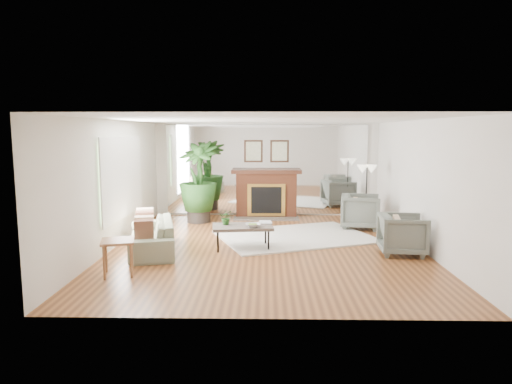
{
  "coord_description": "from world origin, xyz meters",
  "views": [
    {
      "loc": [
        -0.02,
        -8.82,
        2.28
      ],
      "look_at": [
        -0.22,
        0.6,
        1.02
      ],
      "focal_mm": 32.0,
      "sensor_mm": 36.0,
      "label": 1
    }
  ],
  "objects_px": {
    "coffee_table": "(242,227)",
    "armchair_back": "(360,211)",
    "armchair_front": "(403,234)",
    "sofa": "(151,235)",
    "fireplace": "(266,192)",
    "floor_lamp": "(367,174)",
    "potted_ficus": "(198,180)",
    "side_table": "(118,246)"
  },
  "relations": [
    {
      "from": "floor_lamp",
      "to": "potted_ficus",
      "type": "bearing_deg",
      "value": 175.51
    },
    {
      "from": "armchair_back",
      "to": "potted_ficus",
      "type": "bearing_deg",
      "value": 90.83
    },
    {
      "from": "fireplace",
      "to": "coffee_table",
      "type": "distance_m",
      "value": 3.43
    },
    {
      "from": "coffee_table",
      "to": "armchair_front",
      "type": "height_order",
      "value": "armchair_front"
    },
    {
      "from": "potted_ficus",
      "to": "floor_lamp",
      "type": "distance_m",
      "value": 4.15
    },
    {
      "from": "sofa",
      "to": "side_table",
      "type": "height_order",
      "value": "sofa"
    },
    {
      "from": "sofa",
      "to": "fireplace",
      "type": "bearing_deg",
      "value": 134.31
    },
    {
      "from": "coffee_table",
      "to": "floor_lamp",
      "type": "xyz_separation_m",
      "value": [
        2.89,
        2.31,
        0.84
      ]
    },
    {
      "from": "armchair_back",
      "to": "sofa",
      "type": "bearing_deg",
      "value": 126.39
    },
    {
      "from": "coffee_table",
      "to": "potted_ficus",
      "type": "bearing_deg",
      "value": 115.27
    },
    {
      "from": "sofa",
      "to": "potted_ficus",
      "type": "bearing_deg",
      "value": 155.96
    },
    {
      "from": "side_table",
      "to": "potted_ficus",
      "type": "xyz_separation_m",
      "value": [
        0.65,
        4.33,
        0.6
      ]
    },
    {
      "from": "fireplace",
      "to": "coffee_table",
      "type": "relative_size",
      "value": 1.67
    },
    {
      "from": "armchair_back",
      "to": "potted_ficus",
      "type": "height_order",
      "value": "potted_ficus"
    },
    {
      "from": "potted_ficus",
      "to": "armchair_front",
      "type": "bearing_deg",
      "value": -34.96
    },
    {
      "from": "armchair_front",
      "to": "potted_ficus",
      "type": "bearing_deg",
      "value": 59.86
    },
    {
      "from": "fireplace",
      "to": "sofa",
      "type": "bearing_deg",
      "value": -121.73
    },
    {
      "from": "coffee_table",
      "to": "sofa",
      "type": "xyz_separation_m",
      "value": [
        -1.74,
        -0.18,
        -0.13
      ]
    },
    {
      "from": "sofa",
      "to": "armchair_back",
      "type": "height_order",
      "value": "armchair_back"
    },
    {
      "from": "floor_lamp",
      "to": "armchair_back",
      "type": "bearing_deg",
      "value": -119.65
    },
    {
      "from": "potted_ficus",
      "to": "coffee_table",
      "type": "bearing_deg",
      "value": -64.73
    },
    {
      "from": "potted_ficus",
      "to": "floor_lamp",
      "type": "xyz_separation_m",
      "value": [
        4.13,
        -0.32,
        0.18
      ]
    },
    {
      "from": "armchair_back",
      "to": "floor_lamp",
      "type": "bearing_deg",
      "value": -18.96
    },
    {
      "from": "coffee_table",
      "to": "armchair_back",
      "type": "xyz_separation_m",
      "value": [
        2.68,
        1.95,
        -0.02
      ]
    },
    {
      "from": "coffee_table",
      "to": "armchair_back",
      "type": "height_order",
      "value": "armchair_back"
    },
    {
      "from": "side_table",
      "to": "coffee_table",
      "type": "bearing_deg",
      "value": 41.94
    },
    {
      "from": "armchair_front",
      "to": "floor_lamp",
      "type": "relative_size",
      "value": 0.56
    },
    {
      "from": "armchair_front",
      "to": "floor_lamp",
      "type": "bearing_deg",
      "value": 7.26
    },
    {
      "from": "sofa",
      "to": "armchair_front",
      "type": "relative_size",
      "value": 2.46
    },
    {
      "from": "fireplace",
      "to": "sofa",
      "type": "relative_size",
      "value": 1.01
    },
    {
      "from": "side_table",
      "to": "floor_lamp",
      "type": "height_order",
      "value": "floor_lamp"
    },
    {
      "from": "armchair_front",
      "to": "side_table",
      "type": "relative_size",
      "value": 1.34
    },
    {
      "from": "fireplace",
      "to": "armchair_back",
      "type": "relative_size",
      "value": 2.3
    },
    {
      "from": "fireplace",
      "to": "sofa",
      "type": "xyz_separation_m",
      "value": [
        -2.21,
        -3.57,
        -0.36
      ]
    },
    {
      "from": "armchair_back",
      "to": "side_table",
      "type": "height_order",
      "value": "armchair_back"
    },
    {
      "from": "potted_ficus",
      "to": "side_table",
      "type": "bearing_deg",
      "value": -98.52
    },
    {
      "from": "armchair_front",
      "to": "potted_ficus",
      "type": "xyz_separation_m",
      "value": [
        -4.24,
        2.97,
        0.7
      ]
    },
    {
      "from": "sofa",
      "to": "side_table",
      "type": "bearing_deg",
      "value": -19.57
    },
    {
      "from": "armchair_back",
      "to": "armchair_front",
      "type": "height_order",
      "value": "armchair_back"
    },
    {
      "from": "armchair_back",
      "to": "armchair_front",
      "type": "distance_m",
      "value": 2.31
    },
    {
      "from": "armchair_front",
      "to": "side_table",
      "type": "height_order",
      "value": "armchair_front"
    },
    {
      "from": "coffee_table",
      "to": "fireplace",
      "type": "bearing_deg",
      "value": 82.16
    }
  ]
}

